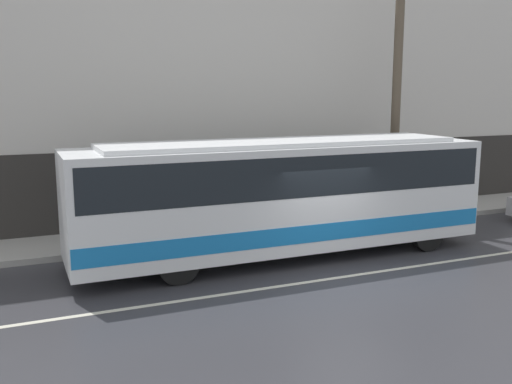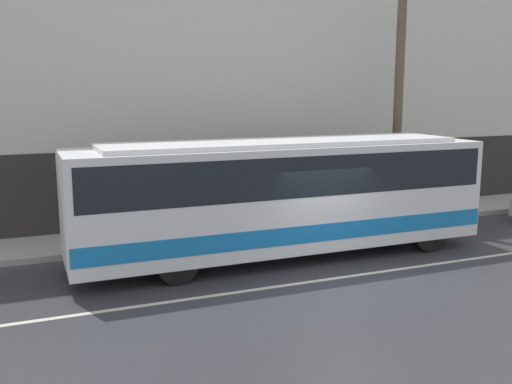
# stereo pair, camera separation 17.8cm
# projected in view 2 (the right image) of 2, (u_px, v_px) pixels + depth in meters

# --- Properties ---
(ground_plane) EXTENTS (60.00, 60.00, 0.00)m
(ground_plane) POSITION_uv_depth(u_px,v_px,m) (344.00, 277.00, 13.73)
(ground_plane) COLOR #333338
(sidewalk) EXTENTS (60.00, 2.42, 0.17)m
(sidewalk) POSITION_uv_depth(u_px,v_px,m) (260.00, 227.00, 18.45)
(sidewalk) COLOR #A09E99
(sidewalk) RESTS_ON ground_plane
(building_facade) EXTENTS (60.00, 0.35, 10.48)m
(building_facade) POSITION_uv_depth(u_px,v_px,m) (244.00, 72.00, 18.82)
(building_facade) COLOR silver
(building_facade) RESTS_ON ground_plane
(lane_stripe) EXTENTS (54.00, 0.14, 0.01)m
(lane_stripe) POSITION_uv_depth(u_px,v_px,m) (344.00, 277.00, 13.73)
(lane_stripe) COLOR beige
(lane_stripe) RESTS_ON ground_plane
(transit_bus) EXTENTS (11.20, 2.52, 3.15)m
(transit_bus) POSITION_uv_depth(u_px,v_px,m) (283.00, 192.00, 15.16)
(transit_bus) COLOR white
(transit_bus) RESTS_ON ground_plane
(utility_pole_near) EXTENTS (0.30, 0.30, 7.89)m
(utility_pole_near) POSITION_uv_depth(u_px,v_px,m) (398.00, 100.00, 18.97)
(utility_pole_near) COLOR brown
(utility_pole_near) RESTS_ON sidewalk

